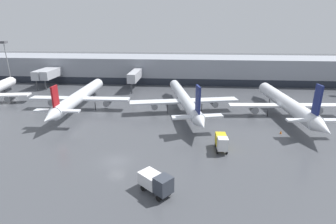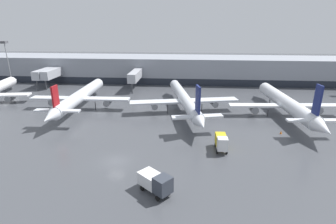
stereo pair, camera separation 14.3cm
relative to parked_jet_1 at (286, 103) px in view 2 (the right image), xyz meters
name	(u,v)px [view 2 (the right image)]	position (x,y,z in m)	size (l,w,h in m)	color
ground_plane	(116,161)	(-34.29, -24.70, -3.05)	(320.00, 320.00, 0.00)	#424449
terminal_building	(158,69)	(-34.56, 37.14, 1.45)	(160.00, 28.77, 9.00)	gray
parked_jet_1	(286,103)	(0.00, 0.00, 0.00)	(26.78, 36.67, 10.28)	silver
parked_jet_2	(185,99)	(-23.91, 0.68, 0.20)	(26.66, 37.56, 9.70)	silver
parked_jet_3	(80,97)	(-50.42, 1.01, 0.20)	(25.25, 35.97, 8.91)	silver
service_truck_0	(155,182)	(-26.91, -32.20, -1.43)	(5.02, 4.74, 2.87)	silver
service_truck_2	(221,141)	(-17.11, -19.35, -1.41)	(1.91, 4.35, 2.86)	gold
traffic_cone_0	(318,114)	(8.05, 1.07, -2.74)	(0.51, 0.51, 0.62)	orange
traffic_cone_3	(281,132)	(-4.40, -11.27, -2.72)	(0.40, 0.40, 0.65)	orange
apron_light_mast_1	(6,50)	(-86.00, 26.03, 9.12)	(1.80, 1.80, 15.07)	gray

